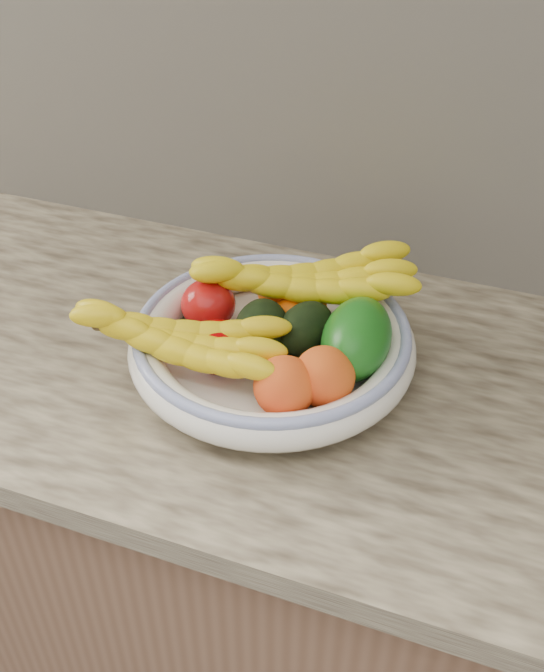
{
  "coord_description": "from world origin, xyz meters",
  "views": [
    {
      "loc": [
        0.28,
        0.91,
        1.58
      ],
      "look_at": [
        0.0,
        1.66,
        0.96
      ],
      "focal_mm": 40.0,
      "sensor_mm": 36.0,
      "label": 1
    }
  ],
  "objects_px": {
    "green_mango": "(356,339)",
    "banana_bunch_front": "(179,344)",
    "fruit_bowl": "(272,343)",
    "banana_bunch_back": "(303,285)"
  },
  "relations": [
    {
      "from": "green_mango",
      "to": "banana_bunch_front",
      "type": "xyz_separation_m",
      "value": [
        -0.21,
        -0.1,
        0.01
      ]
    },
    {
      "from": "green_mango",
      "to": "fruit_bowl",
      "type": "bearing_deg",
      "value": -177.95
    },
    {
      "from": "banana_bunch_front",
      "to": "green_mango",
      "type": "bearing_deg",
      "value": 15.71
    },
    {
      "from": "fruit_bowl",
      "to": "banana_bunch_back",
      "type": "height_order",
      "value": "banana_bunch_back"
    },
    {
      "from": "banana_bunch_back",
      "to": "banana_bunch_front",
      "type": "bearing_deg",
      "value": -143.7
    },
    {
      "from": "banana_bunch_back",
      "to": "banana_bunch_front",
      "type": "height_order",
      "value": "banana_bunch_back"
    },
    {
      "from": "fruit_bowl",
      "to": "banana_bunch_back",
      "type": "bearing_deg",
      "value": 81.59
    },
    {
      "from": "fruit_bowl",
      "to": "green_mango",
      "type": "xyz_separation_m",
      "value": [
        0.11,
        0.01,
        0.03
      ]
    },
    {
      "from": "green_mango",
      "to": "banana_bunch_back",
      "type": "xyz_separation_m",
      "value": [
        -0.1,
        0.08,
        0.01
      ]
    },
    {
      "from": "green_mango",
      "to": "banana_bunch_back",
      "type": "relative_size",
      "value": 0.42
    }
  ]
}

